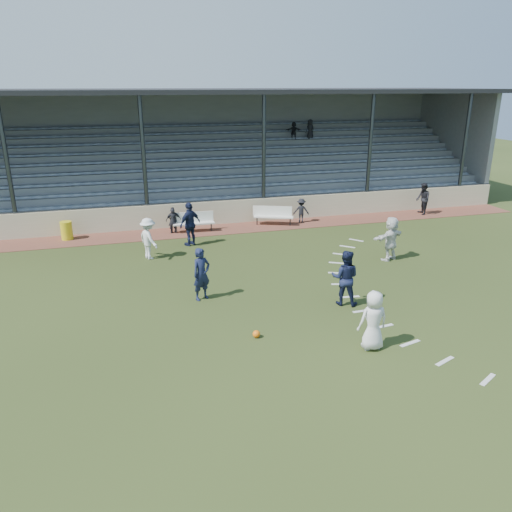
{
  "coord_description": "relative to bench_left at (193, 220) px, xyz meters",
  "views": [
    {
      "loc": [
        -4.39,
        -12.98,
        6.86
      ],
      "look_at": [
        0.0,
        2.5,
        1.3
      ],
      "focal_mm": 35.0,
      "sensor_mm": 36.0,
      "label": 1
    }
  ],
  "objects": [
    {
      "name": "bench_left",
      "position": [
        0.0,
        0.0,
        0.0
      ],
      "size": [
        2.02,
        0.54,
        0.95
      ],
      "rotation": [
        0.0,
        0.0,
        -0.05
      ],
      "color": "silver",
      "rests_on": "cinder_track"
    },
    {
      "name": "player_white_lead",
      "position": [
        2.87,
        -12.68,
        0.25
      ],
      "size": [
        0.83,
        0.55,
        1.68
      ],
      "primitive_type": "imported",
      "rotation": [
        0.0,
        0.0,
        3.13
      ],
      "color": "silver",
      "rests_on": "ground"
    },
    {
      "name": "sub_right",
      "position": [
        5.67,
        0.16,
        0.06
      ],
      "size": [
        0.91,
        0.67,
        1.25
      ],
      "primitive_type": "imported",
      "rotation": [
        0.0,
        0.0,
        2.87
      ],
      "color": "black",
      "rests_on": "cinder_track"
    },
    {
      "name": "football",
      "position": [
        0.01,
        -11.24,
        -0.48
      ],
      "size": [
        0.22,
        0.22,
        0.22
      ],
      "primitive_type": "sphere",
      "color": "orange",
      "rests_on": "ground"
    },
    {
      "name": "player_navy_mid",
      "position": [
        3.4,
        -9.8,
        0.34
      ],
      "size": [
        1.13,
        1.05,
        1.85
      ],
      "primitive_type": "imported",
      "rotation": [
        0.0,
        0.0,
        2.63
      ],
      "color": "#141937",
      "rests_on": "ground"
    },
    {
      "name": "player_navy_wing",
      "position": [
        -0.46,
        -2.1,
        0.4
      ],
      "size": [
        1.22,
        1.04,
        1.96
      ],
      "primitive_type": "imported",
      "rotation": [
        0.0,
        0.0,
        3.73
      ],
      "color": "#141937",
      "rests_on": "ground"
    },
    {
      "name": "player_navy_lead",
      "position": [
        -1.0,
        -8.14,
        0.31
      ],
      "size": [
        0.77,
        0.66,
        1.79
      ],
      "primitive_type": "imported",
      "rotation": [
        0.0,
        0.0,
        0.43
      ],
      "color": "#141937",
      "rests_on": "ground"
    },
    {
      "name": "sub_left_far",
      "position": [
        -0.95,
        0.05,
        0.06
      ],
      "size": [
        0.77,
        0.4,
        1.26
      ],
      "primitive_type": "imported",
      "rotation": [
        0.0,
        0.0,
        3.27
      ],
      "color": "black",
      "rests_on": "cinder_track"
    },
    {
      "name": "retaining_wall",
      "position": [
        0.92,
        1.07,
        0.02
      ],
      "size": [
        34.0,
        0.18,
        1.2
      ],
      "primitive_type": "cube",
      "color": "beige",
      "rests_on": "ground"
    },
    {
      "name": "trash_bin",
      "position": [
        -5.86,
        0.28,
        -0.14
      ],
      "size": [
        0.53,
        0.53,
        0.85
      ],
      "primitive_type": "cylinder",
      "color": "gold",
      "rests_on": "cinder_track"
    },
    {
      "name": "penalty_arc",
      "position": [
        5.04,
        -10.48,
        -0.58
      ],
      "size": [
        3.89,
        14.63,
        0.01
      ],
      "color": "silver",
      "rests_on": "ground"
    },
    {
      "name": "player_white_back",
      "position": [
        7.11,
        -6.28,
        0.32
      ],
      "size": [
        1.76,
        1.13,
        1.82
      ],
      "primitive_type": "imported",
      "rotation": [
        0.0,
        0.0,
        3.53
      ],
      "color": "silver",
      "rests_on": "ground"
    },
    {
      "name": "official",
      "position": [
        12.72,
        -0.06,
        0.3
      ],
      "size": [
        0.82,
        0.96,
        1.73
      ],
      "primitive_type": "imported",
      "rotation": [
        0.0,
        0.0,
        4.49
      ],
      "color": "black",
      "rests_on": "cinder_track"
    },
    {
      "name": "ground",
      "position": [
        0.92,
        -10.48,
        -0.58
      ],
      "size": [
        90.0,
        90.0,
        0.0
      ],
      "primitive_type": "plane",
      "color": "#2A3716",
      "rests_on": "ground"
    },
    {
      "name": "bench_right",
      "position": [
        4.11,
        0.13,
        0.0
      ],
      "size": [
        2.0,
        1.2,
        0.95
      ],
      "rotation": [
        0.0,
        0.0,
        -0.39
      ],
      "color": "silver",
      "rests_on": "cinder_track"
    },
    {
      "name": "sub_left_near",
      "position": [
        -1.0,
        -0.0,
        0.04
      ],
      "size": [
        0.46,
        0.32,
        1.21
      ],
      "primitive_type": "imported",
      "rotation": [
        0.0,
        0.0,
        3.21
      ],
      "color": "black",
      "rests_on": "cinder_track"
    },
    {
      "name": "player_white_wing",
      "position": [
        -2.38,
        -3.46,
        0.28
      ],
      "size": [
        1.05,
        1.28,
        1.72
      ],
      "primitive_type": "imported",
      "rotation": [
        0.0,
        0.0,
        2.01
      ],
      "color": "silver",
      "rests_on": "ground"
    },
    {
      "name": "cinder_track",
      "position": [
        0.92,
        0.02,
        -0.57
      ],
      "size": [
        34.0,
        2.0,
        0.02
      ],
      "primitive_type": "cube",
      "color": "brown",
      "rests_on": "ground"
    },
    {
      "name": "grandstand",
      "position": [
        0.92,
        5.78,
        1.62
      ],
      "size": [
        34.6,
        9.0,
        6.61
      ],
      "color": "gray",
      "rests_on": "ground"
    }
  ]
}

